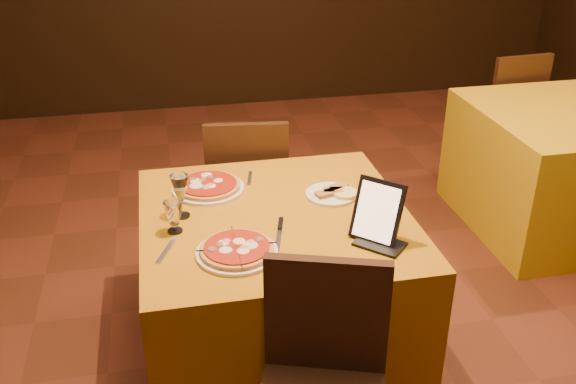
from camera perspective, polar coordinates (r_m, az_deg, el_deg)
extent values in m
cube|color=#5E2D19|center=(3.18, 5.39, -12.96)|extent=(6.00, 7.00, 0.01)
cube|color=#A96D0A|center=(2.85, -1.08, -8.64)|extent=(1.10, 1.10, 0.75)
cube|color=gold|center=(4.28, 23.26, 1.91)|extent=(1.10, 1.10, 0.75)
cylinder|color=white|center=(2.39, -4.57, -5.40)|extent=(0.31, 0.31, 0.01)
cylinder|color=#AD4C23|center=(2.38, -4.58, -5.07)|extent=(0.27, 0.27, 0.02)
cylinder|color=white|center=(2.86, -7.11, 0.30)|extent=(0.32, 0.32, 0.01)
cylinder|color=#AD4C23|center=(2.85, -7.13, 0.59)|extent=(0.29, 0.29, 0.02)
cylinder|color=white|center=(2.80, 3.84, -0.21)|extent=(0.22, 0.22, 0.01)
cylinder|color=olive|center=(2.79, 3.85, 0.10)|extent=(0.14, 0.14, 0.02)
cube|color=black|center=(2.44, 7.95, -1.72)|extent=(0.20, 0.20, 0.23)
cube|color=#AEAEB5|center=(2.49, -0.80, -3.90)|extent=(0.08, 0.23, 0.01)
cube|color=silver|center=(2.45, -10.71, -5.11)|extent=(0.09, 0.17, 0.01)
cube|color=silver|center=(2.95, -3.41, 1.22)|extent=(0.05, 0.15, 0.01)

